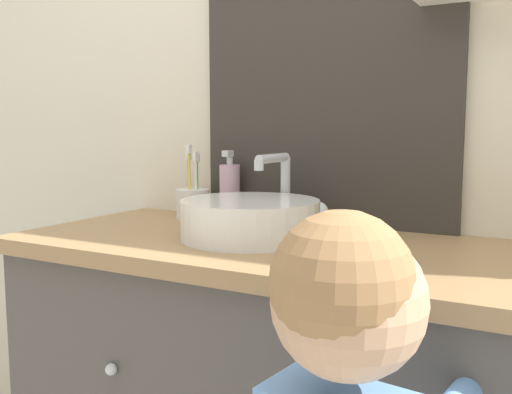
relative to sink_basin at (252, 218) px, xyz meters
name	(u,v)px	position (x,y,z in m)	size (l,w,h in m)	color
wall_back	(353,52)	(0.12, 0.29, 0.38)	(3.20, 0.18, 2.50)	beige
sink_basin	(252,218)	(0.00, 0.00, 0.00)	(0.31, 0.36, 0.18)	white
toothbrush_holder	(193,202)	(-0.28, 0.17, 0.00)	(0.09, 0.09, 0.20)	silver
soap_dispenser	(230,191)	(-0.18, 0.20, 0.03)	(0.05, 0.05, 0.18)	#CCA3BC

